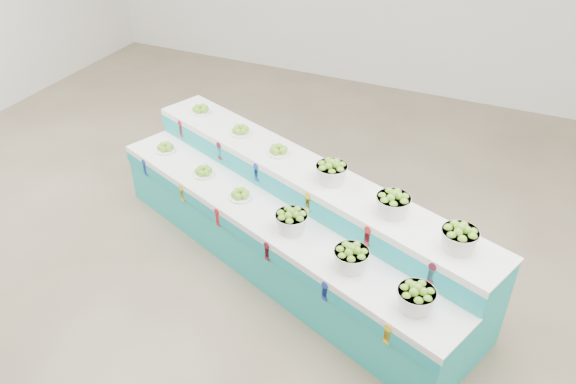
% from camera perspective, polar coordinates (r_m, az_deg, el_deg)
% --- Properties ---
extents(ground, '(10.00, 10.00, 0.00)m').
position_cam_1_polar(ground, '(6.25, -6.14, -6.26)').
color(ground, brown).
rests_on(ground, ground).
extents(display_stand, '(4.47, 2.62, 1.02)m').
position_cam_1_polar(display_stand, '(5.85, 0.00, -2.90)').
color(display_stand, '#22AFAB').
rests_on(display_stand, ground).
extents(plate_lower_left, '(0.31, 0.31, 0.10)m').
position_cam_1_polar(plate_lower_left, '(6.74, -12.20, 4.42)').
color(plate_lower_left, white).
rests_on(plate_lower_left, display_stand).
extents(plate_lower_mid, '(0.31, 0.31, 0.10)m').
position_cam_1_polar(plate_lower_mid, '(6.21, -8.46, 2.09)').
color(plate_lower_mid, white).
rests_on(plate_lower_mid, display_stand).
extents(plate_lower_right, '(0.31, 0.31, 0.10)m').
position_cam_1_polar(plate_lower_right, '(5.80, -4.81, -0.20)').
color(plate_lower_right, white).
rests_on(plate_lower_right, display_stand).
extents(basket_lower_left, '(0.40, 0.40, 0.23)m').
position_cam_1_polar(basket_lower_left, '(5.32, 0.34, -2.88)').
color(basket_lower_left, silver).
rests_on(basket_lower_left, display_stand).
extents(basket_lower_mid, '(0.40, 0.40, 0.23)m').
position_cam_1_polar(basket_lower_mid, '(4.95, 6.37, -6.54)').
color(basket_lower_mid, silver).
rests_on(basket_lower_mid, display_stand).
extents(basket_lower_right, '(0.40, 0.40, 0.23)m').
position_cam_1_polar(basket_lower_right, '(4.68, 12.72, -10.28)').
color(basket_lower_right, silver).
rests_on(basket_lower_right, display_stand).
extents(plate_upper_left, '(0.31, 0.31, 0.10)m').
position_cam_1_polar(plate_upper_left, '(6.86, -8.77, 8.23)').
color(plate_upper_left, white).
rests_on(plate_upper_left, display_stand).
extents(plate_upper_mid, '(0.31, 0.31, 0.10)m').
position_cam_1_polar(plate_upper_mid, '(6.34, -4.81, 6.23)').
color(plate_upper_mid, white).
rests_on(plate_upper_mid, display_stand).
extents(plate_upper_right, '(0.31, 0.31, 0.10)m').
position_cam_1_polar(plate_upper_right, '(5.94, -0.97, 4.26)').
color(plate_upper_right, white).
rests_on(plate_upper_right, display_stand).
extents(basket_upper_left, '(0.40, 0.40, 0.23)m').
position_cam_1_polar(basket_upper_left, '(5.47, 4.38, 2.04)').
color(basket_upper_left, silver).
rests_on(basket_upper_left, display_stand).
extents(basket_upper_mid, '(0.40, 0.40, 0.23)m').
position_cam_1_polar(basket_upper_mid, '(5.11, 10.49, -1.14)').
color(basket_upper_mid, silver).
rests_on(basket_upper_mid, display_stand).
extents(basket_upper_right, '(0.40, 0.40, 0.23)m').
position_cam_1_polar(basket_upper_right, '(4.85, 16.81, -4.41)').
color(basket_upper_right, silver).
rests_on(basket_upper_right, display_stand).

